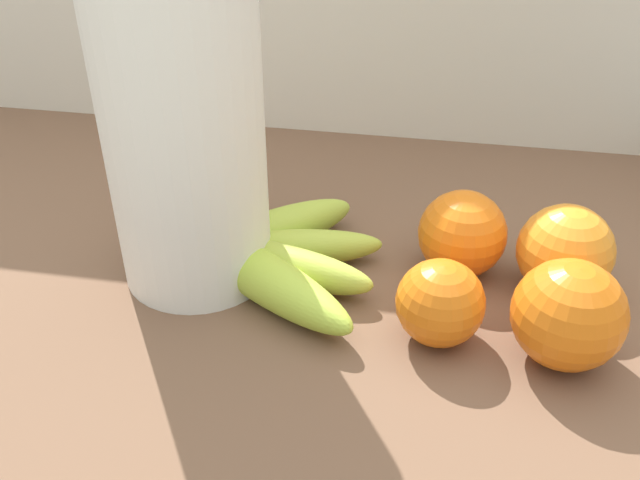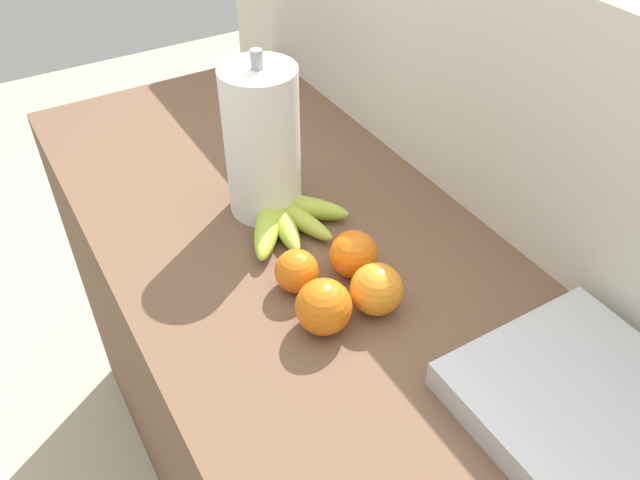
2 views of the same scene
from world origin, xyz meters
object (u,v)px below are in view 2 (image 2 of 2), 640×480
at_px(orange_center, 324,307).
at_px(orange_back_left, 297,271).
at_px(sink_basin, 630,445).
at_px(orange_right, 354,254).
at_px(orange_back_right, 376,289).
at_px(banana_bunch, 285,216).
at_px(paper_towel_roll, 262,143).

bearing_deg(orange_center, orange_back_left, 175.83).
bearing_deg(sink_basin, orange_right, -166.45).
height_order(orange_back_right, orange_back_left, orange_back_right).
bearing_deg(orange_right, banana_bunch, -167.26).
xyz_separation_m(banana_bunch, paper_towel_roll, (-0.06, -0.00, 0.11)).
distance_m(orange_back_right, orange_center, 0.09).
relative_size(orange_back_right, orange_right, 1.04).
bearing_deg(orange_back_right, sink_basin, 18.62).
bearing_deg(paper_towel_roll, orange_center, -11.31).
height_order(orange_back_left, sink_basin, sink_basin).
height_order(banana_bunch, paper_towel_roll, paper_towel_roll).
bearing_deg(paper_towel_roll, orange_back_left, -14.31).
xyz_separation_m(orange_back_right, orange_back_left, (-0.10, -0.08, -0.01)).
bearing_deg(banana_bunch, orange_center, -14.98).
bearing_deg(sink_basin, orange_back_right, -161.38).
height_order(banana_bunch, orange_back_right, orange_back_right).
bearing_deg(orange_center, orange_back_right, 85.06).
xyz_separation_m(orange_back_left, sink_basin, (0.45, 0.20, -0.01)).
distance_m(orange_right, orange_back_left, 0.09).
bearing_deg(sink_basin, orange_center, -150.52).
height_order(paper_towel_roll, sink_basin, paper_towel_roll).
height_order(banana_bunch, sink_basin, sink_basin).
height_order(orange_right, orange_back_left, orange_right).
bearing_deg(paper_towel_roll, orange_back_right, 4.73).
relative_size(orange_right, orange_back_left, 1.12).
xyz_separation_m(orange_back_right, orange_center, (-0.01, -0.08, 0.00)).
bearing_deg(orange_center, orange_right, 127.24).
height_order(banana_bunch, orange_back_left, orange_back_left).
relative_size(orange_back_left, orange_center, 0.82).
relative_size(orange_right, paper_towel_roll, 0.26).
bearing_deg(orange_back_right, paper_towel_roll, -175.27).
height_order(orange_back_right, orange_right, orange_back_right).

